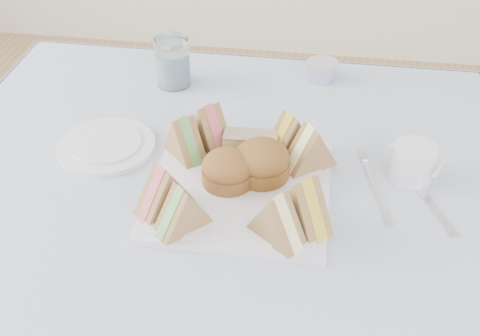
# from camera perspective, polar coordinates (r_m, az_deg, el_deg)

# --- Properties ---
(tablecloth) EXTENTS (1.02, 1.02, 0.01)m
(tablecloth) POSITION_cam_1_polar(r_m,az_deg,el_deg) (0.98, -3.16, -3.29)
(tablecloth) COLOR #AFC0E0
(tablecloth) RESTS_ON table
(serving_plate) EXTENTS (0.29, 0.29, 0.01)m
(serving_plate) POSITION_cam_1_polar(r_m,az_deg,el_deg) (0.99, -0.00, -2.00)
(serving_plate) COLOR silver
(serving_plate) RESTS_ON tablecloth
(sandwich_fl_a) EXTENTS (0.09, 0.10, 0.08)m
(sandwich_fl_a) POSITION_cam_1_polar(r_m,az_deg,el_deg) (0.93, -7.23, -1.89)
(sandwich_fl_a) COLOR #957E4F
(sandwich_fl_a) RESTS_ON serving_plate
(sandwich_fl_b) EXTENTS (0.09, 0.09, 0.08)m
(sandwich_fl_b) POSITION_cam_1_polar(r_m,az_deg,el_deg) (0.90, -5.50, -3.75)
(sandwich_fl_b) COLOR #957E4F
(sandwich_fl_b) RESTS_ON serving_plate
(sandwich_fr_a) EXTENTS (0.10, 0.10, 0.09)m
(sandwich_fr_a) POSITION_cam_1_polar(r_m,az_deg,el_deg) (0.90, 6.12, -3.12)
(sandwich_fr_a) COLOR #957E4F
(sandwich_fr_a) RESTS_ON serving_plate
(sandwich_fr_b) EXTENTS (0.10, 0.09, 0.08)m
(sandwich_fr_b) POSITION_cam_1_polar(r_m,az_deg,el_deg) (0.88, 3.53, -4.60)
(sandwich_fr_b) COLOR #957E4F
(sandwich_fr_b) RESTS_ON serving_plate
(sandwich_bl_a) EXTENTS (0.09, 0.09, 0.08)m
(sandwich_bl_a) POSITION_cam_1_polar(r_m,az_deg,el_deg) (1.04, -5.31, 2.99)
(sandwich_bl_a) COLOR #957E4F
(sandwich_bl_a) RESTS_ON serving_plate
(sandwich_bl_b) EXTENTS (0.10, 0.10, 0.08)m
(sandwich_bl_b) POSITION_cam_1_polar(r_m,az_deg,el_deg) (1.06, -2.92, 4.08)
(sandwich_bl_b) COLOR #957E4F
(sandwich_bl_b) RESTS_ON serving_plate
(sandwich_br_a) EXTENTS (0.10, 0.09, 0.08)m
(sandwich_br_a) POSITION_cam_1_polar(r_m,az_deg,el_deg) (1.01, 6.62, 2.03)
(sandwich_br_a) COLOR #957E4F
(sandwich_br_a) RESTS_ON serving_plate
(sandwich_br_b) EXTENTS (0.09, 0.09, 0.08)m
(sandwich_br_b) POSITION_cam_1_polar(r_m,az_deg,el_deg) (1.05, 4.71, 3.31)
(sandwich_br_b) COLOR #957E4F
(sandwich_br_b) RESTS_ON serving_plate
(scone_left) EXTENTS (0.10, 0.10, 0.06)m
(scone_left) POSITION_cam_1_polar(r_m,az_deg,el_deg) (0.98, -1.17, -0.12)
(scone_left) COLOR brown
(scone_left) RESTS_ON serving_plate
(scone_right) EXTENTS (0.12, 0.12, 0.06)m
(scone_right) POSITION_cam_1_polar(r_m,az_deg,el_deg) (0.99, 2.07, 0.64)
(scone_right) COLOR brown
(scone_right) RESTS_ON serving_plate
(pastry_slice) EXTENTS (0.09, 0.04, 0.04)m
(pastry_slice) POSITION_cam_1_polar(r_m,az_deg,el_deg) (1.04, 1.01, 2.26)
(pastry_slice) COLOR #C6BA78
(pastry_slice) RESTS_ON serving_plate
(side_plate) EXTENTS (0.23, 0.23, 0.01)m
(side_plate) POSITION_cam_1_polar(r_m,az_deg,el_deg) (1.12, -12.53, 2.07)
(side_plate) COLOR silver
(side_plate) RESTS_ON tablecloth
(water_glass) EXTENTS (0.09, 0.09, 0.10)m
(water_glass) POSITION_cam_1_polar(r_m,az_deg,el_deg) (1.27, -6.39, 9.98)
(water_glass) COLOR white
(water_glass) RESTS_ON tablecloth
(tea_strainer) EXTENTS (0.08, 0.08, 0.04)m
(tea_strainer) POSITION_cam_1_polar(r_m,az_deg,el_deg) (1.31, 7.77, 9.06)
(tea_strainer) COLOR silver
(tea_strainer) RESTS_ON tablecloth
(knife) EXTENTS (0.08, 0.16, 0.00)m
(knife) POSITION_cam_1_polar(r_m,az_deg,el_deg) (1.02, 17.40, -2.97)
(knife) COLOR silver
(knife) RESTS_ON tablecloth
(fork) EXTENTS (0.05, 0.17, 0.00)m
(fork) POSITION_cam_1_polar(r_m,az_deg,el_deg) (1.02, 12.83, -2.21)
(fork) COLOR silver
(fork) RESTS_ON tablecloth
(creamer_jug) EXTENTS (0.09, 0.09, 0.06)m
(creamer_jug) POSITION_cam_1_polar(r_m,az_deg,el_deg) (1.05, 16.05, 0.49)
(creamer_jug) COLOR silver
(creamer_jug) RESTS_ON tablecloth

